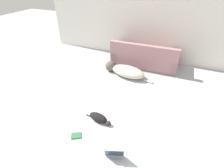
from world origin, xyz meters
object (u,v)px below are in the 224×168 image
Objects in this scene: laptop_open at (114,159)px; dog at (125,71)px; couch at (144,58)px; book_green at (76,136)px; cat at (99,118)px.

dog is at bearing 85.74° from laptop_open.
book_green is at bearing 81.55° from couch.
laptop_open is (0.77, -2.60, -0.06)m from dog.
couch is at bearing 83.03° from book_green.
dog reaches higher than cat.
cat reaches higher than book_green.
couch is at bearing -103.63° from dog.
couch is at bearing 94.77° from cat.
book_green is at bearing -104.28° from cat.
laptop_open is (0.43, -3.40, -0.17)m from couch.
couch is 3.44m from laptop_open.
book_green is (-0.39, -3.21, -0.24)m from couch.
dog is at bearing 103.38° from cat.
laptop_open is 1.94× the size of book_green.
laptop_open reaches higher than cat.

